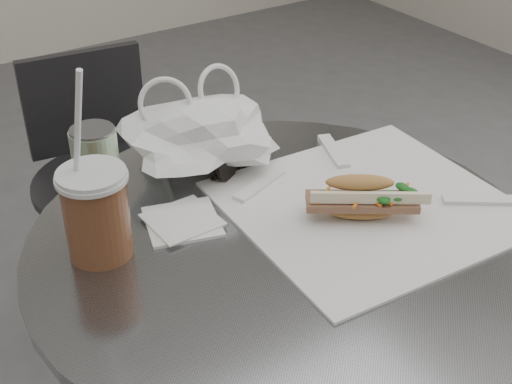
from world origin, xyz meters
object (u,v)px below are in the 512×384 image
cafe_table (280,369)px  sunglasses (235,159)px  iced_coffee (96,212)px  drink_can (97,169)px  chair_far (112,218)px  banh_mi (361,198)px

cafe_table → sunglasses: (0.04, 0.20, 0.30)m
cafe_table → iced_coffee: size_ratio=2.65×
drink_can → iced_coffee: bearing=-113.0°
chair_far → sunglasses: (0.02, -0.57, 0.44)m
banh_mi → drink_can: drink_can is taller
sunglasses → cafe_table: bearing=-130.8°
iced_coffee → sunglasses: 0.30m
chair_far → banh_mi: 0.92m
cafe_table → drink_can: size_ratio=5.62×
cafe_table → chair_far: 0.79m
cafe_table → sunglasses: 0.36m
banh_mi → iced_coffee: 0.39m
banh_mi → cafe_table: bearing=-157.2°
cafe_table → iced_coffee: (-0.24, 0.11, 0.34)m
banh_mi → sunglasses: size_ratio=1.83×
banh_mi → drink_can: 0.40m
banh_mi → chair_far: bearing=131.7°
drink_can → sunglasses: bearing=-5.1°
cafe_table → banh_mi: 0.34m
iced_coffee → banh_mi: bearing=-20.6°
chair_far → banh_mi: banh_mi is taller
iced_coffee → drink_can: size_ratio=2.12×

